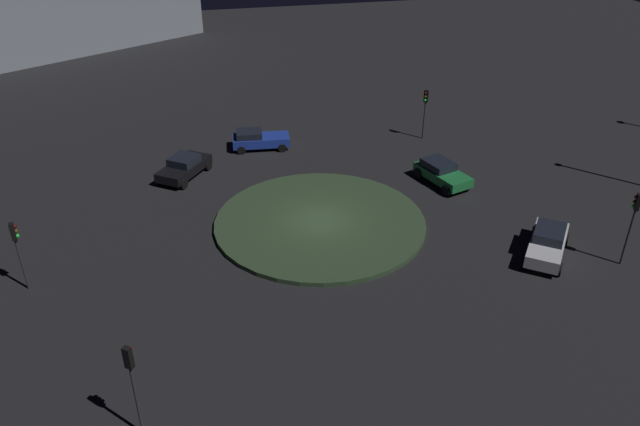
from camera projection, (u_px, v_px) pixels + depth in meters
name	position (u px, v px, depth m)	size (l,w,h in m)	color
ground_plane	(320.00, 224.00, 37.17)	(118.26, 118.26, 0.00)	black
roundabout_island	(320.00, 222.00, 37.10)	(12.44, 12.44, 0.27)	#2D4228
car_black	(184.00, 167.00, 42.20)	(3.95, 4.47, 1.46)	black
car_green	(442.00, 172.00, 41.37)	(3.01, 4.35, 1.44)	#1E7238
car_blue	(259.00, 139.00, 46.24)	(4.28, 2.28, 1.41)	#1E38A5
car_silver	(548.00, 242.00, 33.94)	(4.10, 4.59, 1.57)	silver
traffic_light_southeast	(634.00, 215.00, 32.11)	(0.40, 0.37, 4.24)	#2D2D2D
traffic_light_northeast	(425.00, 105.00, 46.83)	(0.39, 0.39, 3.82)	#2D2D2D
traffic_light_west	(17.00, 243.00, 30.37)	(0.38, 0.33, 3.82)	#2D2D2D
traffic_light_southwest	(132.00, 374.00, 22.35)	(0.37, 0.39, 4.29)	#2D2D2D
store_building	(23.00, 7.00, 66.44)	(37.57, 28.31, 9.42)	#8C939E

